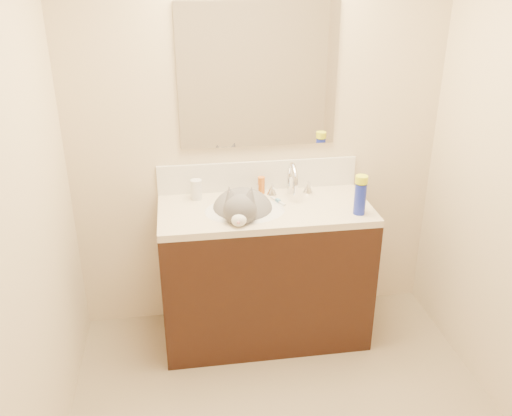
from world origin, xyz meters
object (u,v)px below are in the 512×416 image
object	(u,v)px
amber_bottle	(261,185)
vanity_cabinet	(265,275)
faucet	(292,182)
pill_bottle	(196,190)
silver_jar	(261,188)
cat	(243,212)
basin	(245,222)
spray_can	(360,199)

from	to	relation	value
amber_bottle	vanity_cabinet	bearing A→B (deg)	-92.89
faucet	amber_bottle	size ratio (longest dim) A/B	2.71
pill_bottle	silver_jar	distance (m)	0.39
faucet	silver_jar	bearing A→B (deg)	156.73
cat	pill_bottle	bearing A→B (deg)	154.01
basin	pill_bottle	world-z (taller)	pill_bottle
basin	faucet	bearing A→B (deg)	29.12
cat	silver_jar	xyz separation A→B (m)	(0.14, 0.23, 0.04)
vanity_cabinet	spray_can	distance (m)	0.75
amber_bottle	basin	bearing A→B (deg)	-119.32
pill_bottle	spray_can	world-z (taller)	spray_can
basin	pill_bottle	xyz separation A→B (m)	(-0.26, 0.20, 0.13)
cat	spray_can	xyz separation A→B (m)	(0.63, -0.15, 0.10)
silver_jar	amber_bottle	bearing A→B (deg)	-86.12
faucet	cat	size ratio (longest dim) A/B	0.55
vanity_cabinet	spray_can	xyz separation A→B (m)	(0.49, -0.16, 0.54)
basin	spray_can	world-z (taller)	spray_can
vanity_cabinet	basin	bearing A→B (deg)	-165.96
basin	cat	distance (m)	0.06
cat	vanity_cabinet	bearing A→B (deg)	18.86
vanity_cabinet	spray_can	bearing A→B (deg)	-18.37
pill_bottle	amber_bottle	bearing A→B (deg)	4.36
amber_bottle	silver_jar	bearing A→B (deg)	93.88
vanity_cabinet	cat	size ratio (longest dim) A/B	2.35
spray_can	silver_jar	bearing A→B (deg)	142.31
silver_jar	vanity_cabinet	bearing A→B (deg)	-92.61
faucet	amber_bottle	world-z (taller)	faucet
amber_bottle	faucet	bearing A→B (deg)	-20.83
pill_bottle	vanity_cabinet	bearing A→B (deg)	-24.60
silver_jar	pill_bottle	bearing A→B (deg)	-174.36
faucet	silver_jar	size ratio (longest dim) A/B	4.87
basin	cat	world-z (taller)	cat
amber_bottle	pill_bottle	bearing A→B (deg)	-175.64
spray_can	basin	bearing A→B (deg)	167.69
basin	silver_jar	xyz separation A→B (m)	(0.13, 0.24, 0.10)
basin	vanity_cabinet	bearing A→B (deg)	14.04
vanity_cabinet	basin	distance (m)	0.40
pill_bottle	cat	bearing A→B (deg)	-37.61
faucet	spray_can	distance (m)	0.44
cat	basin	bearing A→B (deg)	-39.01
vanity_cabinet	spray_can	world-z (taller)	spray_can
pill_bottle	faucet	bearing A→B (deg)	-3.62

